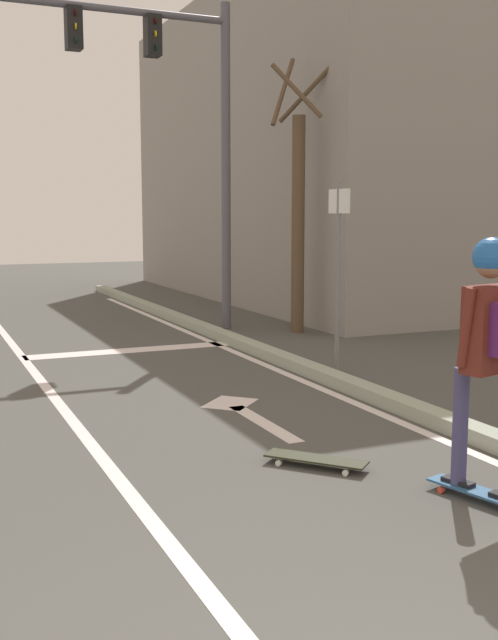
# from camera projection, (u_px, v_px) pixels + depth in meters

# --- Properties ---
(lane_line_center) EXTENTS (0.12, 20.00, 0.01)m
(lane_line_center) POSITION_uv_depth(u_px,v_px,m) (61.00, 406.00, 7.99)
(lane_line_center) COLOR silver
(lane_line_center) RESTS_ON ground
(lane_line_curbside) EXTENTS (0.12, 20.00, 0.01)m
(lane_line_curbside) POSITION_uv_depth(u_px,v_px,m) (306.00, 382.00, 9.14)
(lane_line_curbside) COLOR silver
(lane_line_curbside) RESTS_ON ground
(stop_bar) EXTENTS (3.04, 0.40, 0.01)m
(stop_bar) POSITION_uv_depth(u_px,v_px,m) (130.00, 350.00, 11.27)
(stop_bar) COLOR silver
(stop_bar) RESTS_ON ground
(lane_arrow_stem) EXTENTS (0.16, 1.40, 0.01)m
(lane_arrow_stem) POSITION_uv_depth(u_px,v_px,m) (264.00, 423.00, 7.36)
(lane_arrow_stem) COLOR silver
(lane_arrow_stem) RESTS_ON ground
(lane_arrow_head) EXTENTS (0.71, 0.71, 0.01)m
(lane_arrow_head) POSITION_uv_depth(u_px,v_px,m) (230.00, 403.00, 8.13)
(lane_arrow_head) COLOR silver
(lane_arrow_head) RESTS_ON ground
(curb_strip) EXTENTS (0.24, 24.00, 0.14)m
(curb_strip) POSITION_uv_depth(u_px,v_px,m) (324.00, 375.00, 9.23)
(curb_strip) COLOR #98A391
(curb_strip) RESTS_ON ground
(skateboard) EXTENTS (0.38, 0.84, 0.08)m
(skateboard) POSITION_uv_depth(u_px,v_px,m) (482.00, 493.00, 5.33)
(skateboard) COLOR #2A5581
(skateboard) RESTS_ON ground
(skater) EXTENTS (0.47, 0.64, 1.76)m
(skater) POSITION_uv_depth(u_px,v_px,m) (491.00, 331.00, 5.16)
(skater) COLOR #423F69
(skater) RESTS_ON skateboard
(spare_skateboard) EXTENTS (0.70, 0.76, 0.08)m
(spare_skateboard) POSITION_uv_depth(u_px,v_px,m) (316.00, 459.00, 6.07)
(spare_skateboard) COLOR #282A18
(spare_skateboard) RESTS_ON ground
(traffic_signal_mast) EXTENTS (5.14, 0.34, 5.49)m
(traffic_signal_mast) POSITION_uv_depth(u_px,v_px,m) (140.00, 85.00, 12.34)
(traffic_signal_mast) COLOR #54545E
(traffic_signal_mast) RESTS_ON ground
(street_sign_post) EXTENTS (0.06, 0.44, 2.40)m
(street_sign_post) POSITION_uv_depth(u_px,v_px,m) (338.00, 249.00, 9.55)
(street_sign_post) COLOR slate
(street_sign_post) RESTS_ON ground
(roadside_tree) EXTENTS (1.13, 1.17, 4.59)m
(roadside_tree) POSITION_uv_depth(u_px,v_px,m) (298.00, 210.00, 12.75)
(roadside_tree) COLOR brown
(roadside_tree) RESTS_ON ground
(building_block) EXTENTS (8.93, 11.83, 6.97)m
(building_block) POSITION_uv_depth(u_px,v_px,m) (380.00, 154.00, 19.11)
(building_block) COLOR gray
(building_block) RESTS_ON ground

